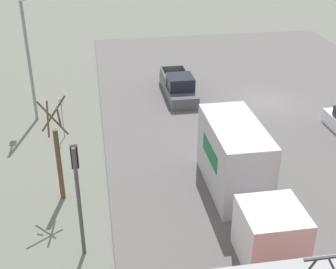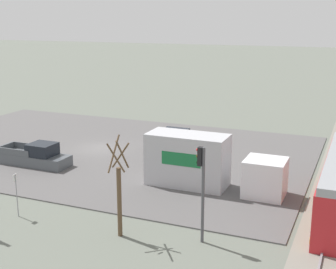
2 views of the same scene
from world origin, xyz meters
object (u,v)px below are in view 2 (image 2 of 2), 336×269
object	(u,v)px
sedan_car_0	(175,139)
pickup_truck	(36,156)
street_tree	(119,192)
traffic_light_pole	(202,181)
no_parking_sign	(16,191)
box_truck	(205,164)

from	to	relation	value
sedan_car_0	pickup_truck	bearing A→B (deg)	-39.54
pickup_truck	street_tree	bearing A→B (deg)	55.83
sedan_car_0	traffic_light_pole	world-z (taller)	traffic_light_pole
no_parking_sign	sedan_car_0	bearing A→B (deg)	171.43
pickup_truck	traffic_light_pole	distance (m)	17.59
traffic_light_pole	street_tree	xyz separation A→B (m)	(1.01, -4.14, -0.84)
pickup_truck	sedan_car_0	bearing A→B (deg)	140.46
traffic_light_pole	sedan_car_0	bearing A→B (deg)	-153.77
pickup_truck	street_tree	world-z (taller)	street_tree
sedan_car_0	street_tree	world-z (taller)	street_tree
street_tree	sedan_car_0	bearing A→B (deg)	-167.19
street_tree	traffic_light_pole	bearing A→B (deg)	103.72
pickup_truck	sedan_car_0	xyz separation A→B (m)	(-9.47, 7.82, -0.05)
box_truck	traffic_light_pole	distance (m)	7.98
box_truck	sedan_car_0	size ratio (longest dim) A/B	2.16
traffic_light_pole	no_parking_sign	world-z (taller)	traffic_light_pole
street_tree	no_parking_sign	xyz separation A→B (m)	(0.14, -6.63, -0.89)
pickup_truck	sedan_car_0	distance (m)	12.29
box_truck	sedan_car_0	xyz separation A→B (m)	(-8.99, -5.83, -1.01)
box_truck	traffic_light_pole	bearing A→B (deg)	17.01
pickup_truck	traffic_light_pole	world-z (taller)	traffic_light_pole
pickup_truck	no_parking_sign	world-z (taller)	no_parking_sign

